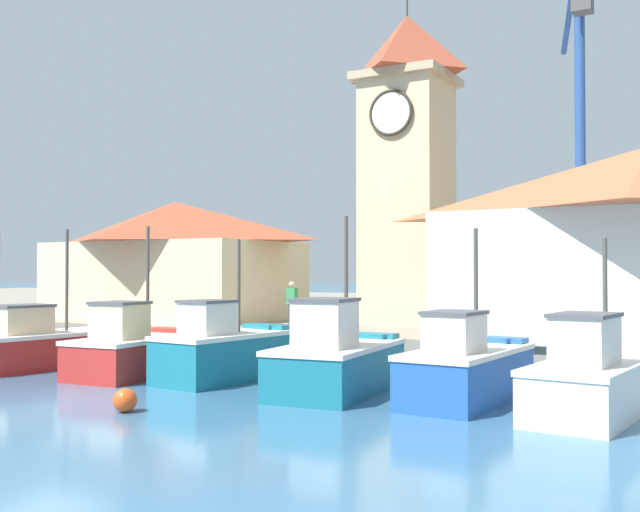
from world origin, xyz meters
name	(u,v)px	position (x,y,z in m)	size (l,w,h in m)	color
ground_plane	(48,403)	(0.00, 0.00, 0.00)	(300.00, 300.00, 0.00)	#386689
quay_wharf	(458,316)	(0.00, 28.28, 0.51)	(120.00, 40.00, 1.02)	gray
fishing_boat_left_inner	(46,345)	(-5.09, 4.31, 0.69)	(2.67, 5.46, 4.32)	#AD2823
fishing_boat_mid_left	(135,350)	(-1.36, 4.24, 0.73)	(2.33, 4.24, 4.30)	#AD2823
fishing_boat_center	(225,351)	(1.38, 4.82, 0.79)	(2.28, 4.35, 3.88)	#196B7F
fishing_boat_mid_right	(336,361)	(5.06, 4.42, 0.79)	(2.52, 4.72, 4.39)	#196B7F
fishing_boat_right_inner	(467,369)	(8.24, 4.79, 0.75)	(2.05, 4.53, 4.00)	#2356A8
fishing_boat_right_outer	(596,379)	(11.06, 4.76, 0.72)	(2.34, 5.37, 3.71)	silver
clock_tower	(407,159)	(2.62, 14.78, 7.30)	(3.42, 3.42, 13.43)	beige
warehouse_left	(175,258)	(-7.18, 12.82, 3.53)	(9.99, 6.62, 4.91)	beige
port_crane_near	(580,168)	(6.25, 30.13, 8.57)	(3.57, 9.71, 19.62)	navy
mooring_buoy	(125,400)	(2.33, 0.03, 0.26)	(0.51, 0.51, 0.51)	#E54C19
dock_worker_near_tower	(292,304)	(0.57, 9.65, 1.87)	(0.34, 0.22, 1.62)	#33333D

